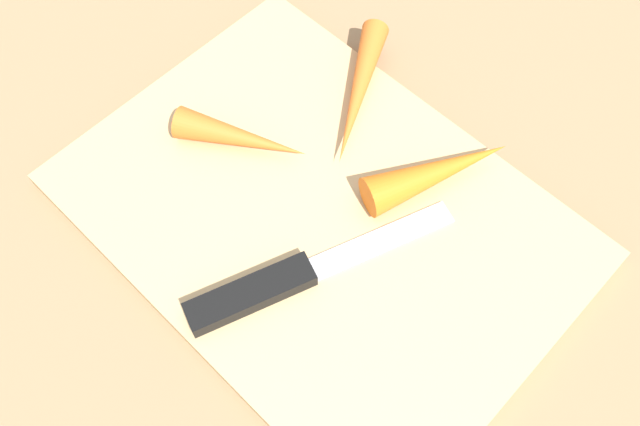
# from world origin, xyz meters

# --- Properties ---
(ground_plane) EXTENTS (1.40, 1.40, 0.00)m
(ground_plane) POSITION_xyz_m (0.00, 0.00, 0.00)
(ground_plane) COLOR #8C6D4C
(cutting_board) EXTENTS (0.36, 0.26, 0.01)m
(cutting_board) POSITION_xyz_m (0.00, 0.00, 0.01)
(cutting_board) COLOR tan
(cutting_board) RESTS_ON ground_plane
(knife) EXTENTS (0.09, 0.19, 0.01)m
(knife) POSITION_xyz_m (0.02, -0.07, 0.02)
(knife) COLOR #B7B7BC
(knife) RESTS_ON cutting_board
(carrot_shortest) EXTENTS (0.10, 0.07, 0.03)m
(carrot_shortest) POSITION_xyz_m (-0.08, -0.00, 0.02)
(carrot_shortest) COLOR orange
(carrot_shortest) RESTS_ON cutting_board
(carrot_longest) EXTENTS (0.09, 0.13, 0.02)m
(carrot_longest) POSITION_xyz_m (-0.05, 0.09, 0.02)
(carrot_longest) COLOR orange
(carrot_longest) RESTS_ON cutting_board
(carrot_medium) EXTENTS (0.07, 0.12, 0.03)m
(carrot_medium) POSITION_xyz_m (0.04, 0.08, 0.03)
(carrot_medium) COLOR orange
(carrot_medium) RESTS_ON cutting_board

